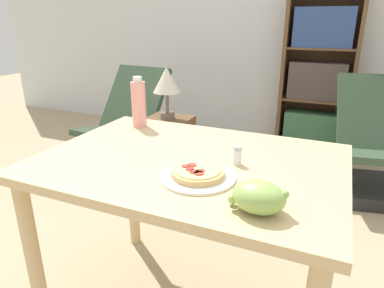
{
  "coord_description": "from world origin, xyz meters",
  "views": [
    {
      "loc": [
        0.53,
        -1.18,
        1.29
      ],
      "look_at": [
        0.04,
        -0.05,
        0.83
      ],
      "focal_mm": 32.0,
      "sensor_mm": 36.0,
      "label": 1
    }
  ],
  "objects_px": {
    "pizza_on_plate": "(198,174)",
    "lounge_chair_far": "(374,159)",
    "grape_bunch": "(258,197)",
    "lounge_chair_near": "(125,138)",
    "drink_bottle": "(139,103)",
    "salt_shaker": "(237,156)",
    "bookshelf": "(317,79)",
    "table_lamp": "(167,82)",
    "side_table": "(168,152)"
  },
  "relations": [
    {
      "from": "salt_shaker",
      "to": "lounge_chair_far",
      "type": "distance_m",
      "value": 1.81
    },
    {
      "from": "salt_shaker",
      "to": "lounge_chair_far",
      "type": "relative_size",
      "value": 0.08
    },
    {
      "from": "pizza_on_plate",
      "to": "lounge_chair_near",
      "type": "distance_m",
      "value": 2.0
    },
    {
      "from": "salt_shaker",
      "to": "table_lamp",
      "type": "relative_size",
      "value": 0.18
    },
    {
      "from": "drink_bottle",
      "to": "salt_shaker",
      "type": "height_order",
      "value": "drink_bottle"
    },
    {
      "from": "lounge_chair_near",
      "to": "lounge_chair_far",
      "type": "bearing_deg",
      "value": 14.97
    },
    {
      "from": "lounge_chair_far",
      "to": "table_lamp",
      "type": "relative_size",
      "value": 2.22
    },
    {
      "from": "grape_bunch",
      "to": "drink_bottle",
      "type": "relative_size",
      "value": 0.68
    },
    {
      "from": "pizza_on_plate",
      "to": "lounge_chair_far",
      "type": "xyz_separation_m",
      "value": [
        0.72,
        1.78,
        -0.5
      ]
    },
    {
      "from": "pizza_on_plate",
      "to": "salt_shaker",
      "type": "xyz_separation_m",
      "value": [
        0.09,
        0.17,
        0.02
      ]
    },
    {
      "from": "pizza_on_plate",
      "to": "side_table",
      "type": "height_order",
      "value": "pizza_on_plate"
    },
    {
      "from": "lounge_chair_near",
      "to": "lounge_chair_far",
      "type": "relative_size",
      "value": 1.0
    },
    {
      "from": "side_table",
      "to": "bookshelf",
      "type": "bearing_deg",
      "value": 53.63
    },
    {
      "from": "table_lamp",
      "to": "grape_bunch",
      "type": "bearing_deg",
      "value": -54.1
    },
    {
      "from": "bookshelf",
      "to": "side_table",
      "type": "xyz_separation_m",
      "value": [
        -0.98,
        -1.34,
        -0.45
      ]
    },
    {
      "from": "grape_bunch",
      "to": "drink_bottle",
      "type": "bearing_deg",
      "value": 142.36
    },
    {
      "from": "pizza_on_plate",
      "to": "table_lamp",
      "type": "bearing_deg",
      "value": 121.54
    },
    {
      "from": "grape_bunch",
      "to": "side_table",
      "type": "height_order",
      "value": "grape_bunch"
    },
    {
      "from": "salt_shaker",
      "to": "bookshelf",
      "type": "relative_size",
      "value": 0.05
    },
    {
      "from": "lounge_chair_near",
      "to": "table_lamp",
      "type": "height_order",
      "value": "table_lamp"
    },
    {
      "from": "drink_bottle",
      "to": "lounge_chair_far",
      "type": "height_order",
      "value": "drink_bottle"
    },
    {
      "from": "drink_bottle",
      "to": "lounge_chair_far",
      "type": "xyz_separation_m",
      "value": [
        1.22,
        1.34,
        -0.61
      ]
    },
    {
      "from": "salt_shaker",
      "to": "bookshelf",
      "type": "xyz_separation_m",
      "value": [
        0.09,
        2.47,
        -0.08
      ]
    },
    {
      "from": "lounge_chair_near",
      "to": "side_table",
      "type": "relative_size",
      "value": 1.58
    },
    {
      "from": "pizza_on_plate",
      "to": "bookshelf",
      "type": "distance_m",
      "value": 2.65
    },
    {
      "from": "grape_bunch",
      "to": "table_lamp",
      "type": "height_order",
      "value": "table_lamp"
    },
    {
      "from": "drink_bottle",
      "to": "side_table",
      "type": "bearing_deg",
      "value": 108.96
    },
    {
      "from": "pizza_on_plate",
      "to": "table_lamp",
      "type": "relative_size",
      "value": 0.66
    },
    {
      "from": "lounge_chair_near",
      "to": "lounge_chair_far",
      "type": "distance_m",
      "value": 2.05
    },
    {
      "from": "table_lamp",
      "to": "pizza_on_plate",
      "type": "bearing_deg",
      "value": -58.46
    },
    {
      "from": "pizza_on_plate",
      "to": "side_table",
      "type": "xyz_separation_m",
      "value": [
        -0.8,
        1.31,
        -0.51
      ]
    },
    {
      "from": "side_table",
      "to": "table_lamp",
      "type": "height_order",
      "value": "table_lamp"
    },
    {
      "from": "lounge_chair_far",
      "to": "bookshelf",
      "type": "xyz_separation_m",
      "value": [
        -0.53,
        0.86,
        0.45
      ]
    },
    {
      "from": "salt_shaker",
      "to": "lounge_chair_near",
      "type": "height_order",
      "value": "lounge_chair_near"
    },
    {
      "from": "pizza_on_plate",
      "to": "lounge_chair_near",
      "type": "xyz_separation_m",
      "value": [
        -1.31,
        1.43,
        -0.5
      ]
    },
    {
      "from": "pizza_on_plate",
      "to": "drink_bottle",
      "type": "distance_m",
      "value": 0.68
    },
    {
      "from": "bookshelf",
      "to": "pizza_on_plate",
      "type": "bearing_deg",
      "value": -93.96
    },
    {
      "from": "salt_shaker",
      "to": "table_lamp",
      "type": "height_order",
      "value": "table_lamp"
    },
    {
      "from": "grape_bunch",
      "to": "drink_bottle",
      "type": "xyz_separation_m",
      "value": [
        -0.74,
        0.57,
        0.07
      ]
    },
    {
      "from": "grape_bunch",
      "to": "lounge_chair_far",
      "type": "distance_m",
      "value": 2.04
    },
    {
      "from": "pizza_on_plate",
      "to": "side_table",
      "type": "bearing_deg",
      "value": 121.54
    },
    {
      "from": "grape_bunch",
      "to": "side_table",
      "type": "bearing_deg",
      "value": 125.9
    },
    {
      "from": "drink_bottle",
      "to": "table_lamp",
      "type": "relative_size",
      "value": 0.63
    },
    {
      "from": "lounge_chair_far",
      "to": "table_lamp",
      "type": "height_order",
      "value": "table_lamp"
    },
    {
      "from": "drink_bottle",
      "to": "salt_shaker",
      "type": "xyz_separation_m",
      "value": [
        0.59,
        -0.27,
        -0.08
      ]
    },
    {
      "from": "lounge_chair_far",
      "to": "side_table",
      "type": "distance_m",
      "value": 1.59
    },
    {
      "from": "grape_bunch",
      "to": "bookshelf",
      "type": "xyz_separation_m",
      "value": [
        -0.06,
        2.77,
        -0.09
      ]
    },
    {
      "from": "salt_shaker",
      "to": "side_table",
      "type": "relative_size",
      "value": 0.13
    },
    {
      "from": "drink_bottle",
      "to": "table_lamp",
      "type": "distance_m",
      "value": 0.91
    },
    {
      "from": "pizza_on_plate",
      "to": "drink_bottle",
      "type": "height_order",
      "value": "drink_bottle"
    }
  ]
}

